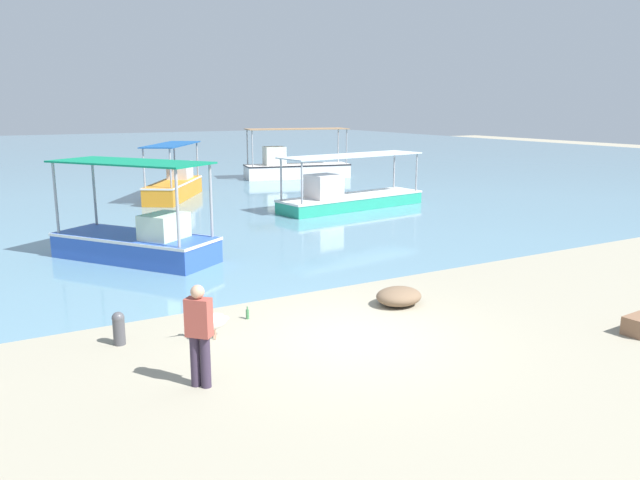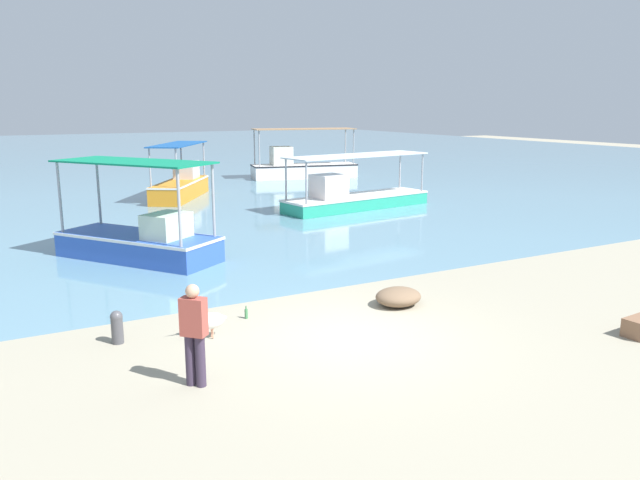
{
  "view_description": "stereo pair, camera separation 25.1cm",
  "coord_description": "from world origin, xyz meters",
  "px_view_note": "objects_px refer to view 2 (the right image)",
  "views": [
    {
      "loc": [
        -6.29,
        -9.62,
        4.42
      ],
      "look_at": [
        0.76,
        2.71,
        1.33
      ],
      "focal_mm": 35.0,
      "sensor_mm": 36.0,
      "label": 1
    },
    {
      "loc": [
        -6.07,
        -9.74,
        4.42
      ],
      "look_at": [
        0.76,
        2.71,
        1.33
      ],
      "focal_mm": 35.0,
      "sensor_mm": 36.0,
      "label": 2
    }
  ],
  "objects_px": {
    "net_pile": "(398,297)",
    "fishing_boat_near_right": "(181,184)",
    "fishing_boat_far_left": "(353,196)",
    "glass_bottle": "(246,314)",
    "fishing_boat_outer": "(301,167)",
    "fishing_boat_far_right": "(141,239)",
    "fisherman_standing": "(194,332)",
    "mooring_bollard": "(117,326)",
    "pelican": "(210,320)"
  },
  "relations": [
    {
      "from": "fishing_boat_outer",
      "to": "fishing_boat_far_left",
      "type": "height_order",
      "value": "fishing_boat_outer"
    },
    {
      "from": "fisherman_standing",
      "to": "fishing_boat_far_right",
      "type": "bearing_deg",
      "value": 82.29
    },
    {
      "from": "mooring_bollard",
      "to": "fishing_boat_far_left",
      "type": "bearing_deg",
      "value": 42.63
    },
    {
      "from": "fishing_boat_outer",
      "to": "fishing_boat_far_left",
      "type": "distance_m",
      "value": 11.93
    },
    {
      "from": "fishing_boat_far_left",
      "to": "pelican",
      "type": "distance_m",
      "value": 15.75
    },
    {
      "from": "fishing_boat_near_right",
      "to": "fishing_boat_far_left",
      "type": "relative_size",
      "value": 0.73
    },
    {
      "from": "fishing_boat_near_right",
      "to": "pelican",
      "type": "relative_size",
      "value": 6.53
    },
    {
      "from": "fishing_boat_outer",
      "to": "net_pile",
      "type": "height_order",
      "value": "fishing_boat_outer"
    },
    {
      "from": "fishing_boat_far_right",
      "to": "fisherman_standing",
      "type": "bearing_deg",
      "value": -97.71
    },
    {
      "from": "pelican",
      "to": "net_pile",
      "type": "bearing_deg",
      "value": -1.17
    },
    {
      "from": "fishing_boat_far_right",
      "to": "mooring_bollard",
      "type": "distance_m",
      "value": 6.71
    },
    {
      "from": "fishing_boat_outer",
      "to": "pelican",
      "type": "xyz_separation_m",
      "value": [
        -13.82,
        -23.21,
        -0.32
      ]
    },
    {
      "from": "fishing_boat_far_left",
      "to": "net_pile",
      "type": "distance_m",
      "value": 13.34
    },
    {
      "from": "net_pile",
      "to": "fishing_boat_near_right",
      "type": "bearing_deg",
      "value": 88.37
    },
    {
      "from": "fisherman_standing",
      "to": "fishing_boat_near_right",
      "type": "bearing_deg",
      "value": 74.16
    },
    {
      "from": "net_pile",
      "to": "fishing_boat_far_left",
      "type": "bearing_deg",
      "value": 62.68
    },
    {
      "from": "mooring_bollard",
      "to": "glass_bottle",
      "type": "distance_m",
      "value": 2.67
    },
    {
      "from": "mooring_bollard",
      "to": "net_pile",
      "type": "relative_size",
      "value": 0.6
    },
    {
      "from": "mooring_bollard",
      "to": "net_pile",
      "type": "distance_m",
      "value": 6.03
    },
    {
      "from": "fishing_boat_near_right",
      "to": "pelican",
      "type": "bearing_deg",
      "value": -104.82
    },
    {
      "from": "fishing_boat_outer",
      "to": "pelican",
      "type": "relative_size",
      "value": 8.28
    },
    {
      "from": "fishing_boat_near_right",
      "to": "fisherman_standing",
      "type": "bearing_deg",
      "value": -105.84
    },
    {
      "from": "mooring_bollard",
      "to": "fisherman_standing",
      "type": "height_order",
      "value": "fisherman_standing"
    },
    {
      "from": "mooring_bollard",
      "to": "glass_bottle",
      "type": "xyz_separation_m",
      "value": [
        2.66,
        0.13,
        -0.24
      ]
    },
    {
      "from": "fishing_boat_far_right",
      "to": "mooring_bollard",
      "type": "bearing_deg",
      "value": -106.85
    },
    {
      "from": "mooring_bollard",
      "to": "fishing_boat_outer",
      "type": "bearing_deg",
      "value": 55.65
    },
    {
      "from": "pelican",
      "to": "fishing_boat_outer",
      "type": "bearing_deg",
      "value": 59.22
    },
    {
      "from": "fishing_boat_far_right",
      "to": "fisherman_standing",
      "type": "height_order",
      "value": "fishing_boat_far_right"
    },
    {
      "from": "fishing_boat_near_right",
      "to": "fisherman_standing",
      "type": "height_order",
      "value": "fishing_boat_near_right"
    },
    {
      "from": "fishing_boat_outer",
      "to": "fishing_boat_near_right",
      "type": "xyz_separation_m",
      "value": [
        -8.93,
        -4.71,
        -0.04
      ]
    },
    {
      "from": "fishing_boat_outer",
      "to": "fishing_boat_far_left",
      "type": "relative_size",
      "value": 0.93
    },
    {
      "from": "fishing_boat_near_right",
      "to": "net_pile",
      "type": "height_order",
      "value": "fishing_boat_near_right"
    },
    {
      "from": "fishing_boat_outer",
      "to": "fisherman_standing",
      "type": "bearing_deg",
      "value": -120.39
    },
    {
      "from": "fishing_boat_outer",
      "to": "fishing_boat_far_left",
      "type": "xyz_separation_m",
      "value": [
        -3.34,
        -11.45,
        -0.14
      ]
    },
    {
      "from": "fishing_boat_outer",
      "to": "fisherman_standing",
      "type": "height_order",
      "value": "fishing_boat_outer"
    },
    {
      "from": "fishing_boat_near_right",
      "to": "glass_bottle",
      "type": "distance_m",
      "value": 18.18
    },
    {
      "from": "glass_bottle",
      "to": "fishing_boat_near_right",
      "type": "bearing_deg",
      "value": 77.75
    },
    {
      "from": "fishing_boat_far_right",
      "to": "glass_bottle",
      "type": "bearing_deg",
      "value": -83.49
    },
    {
      "from": "fishing_boat_far_left",
      "to": "fisherman_standing",
      "type": "xyz_separation_m",
      "value": [
        -11.37,
        -13.62,
        0.35
      ]
    },
    {
      "from": "fishing_boat_outer",
      "to": "fishing_boat_near_right",
      "type": "bearing_deg",
      "value": -152.18
    },
    {
      "from": "net_pile",
      "to": "fishing_boat_far_right",
      "type": "bearing_deg",
      "value": 119.62
    },
    {
      "from": "mooring_bollard",
      "to": "fisherman_standing",
      "type": "bearing_deg",
      "value": -73.37
    },
    {
      "from": "fishing_boat_outer",
      "to": "glass_bottle",
      "type": "bearing_deg",
      "value": -119.64
    },
    {
      "from": "fishing_boat_near_right",
      "to": "glass_bottle",
      "type": "xyz_separation_m",
      "value": [
        -3.86,
        -17.76,
        -0.56
      ]
    },
    {
      "from": "mooring_bollard",
      "to": "glass_bottle",
      "type": "relative_size",
      "value": 2.37
    },
    {
      "from": "fisherman_standing",
      "to": "glass_bottle",
      "type": "relative_size",
      "value": 6.26
    },
    {
      "from": "fishing_boat_far_left",
      "to": "fisherman_standing",
      "type": "bearing_deg",
      "value": -129.85
    },
    {
      "from": "fishing_boat_far_left",
      "to": "glass_bottle",
      "type": "xyz_separation_m",
      "value": [
        -9.45,
        -11.02,
        -0.45
      ]
    },
    {
      "from": "fishing_boat_far_right",
      "to": "pelican",
      "type": "xyz_separation_m",
      "value": [
        -0.32,
        -7.03,
        -0.23
      ]
    },
    {
      "from": "fishing_boat_near_right",
      "to": "glass_bottle",
      "type": "height_order",
      "value": "fishing_boat_near_right"
    }
  ]
}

